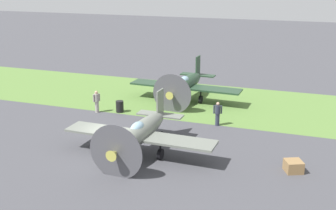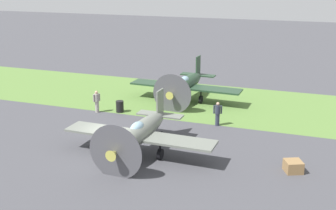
{
  "view_description": "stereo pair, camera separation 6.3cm",
  "coord_description": "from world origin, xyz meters",
  "px_view_note": "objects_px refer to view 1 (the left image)",
  "views": [
    {
      "loc": [
        -11.42,
        21.43,
        10.37
      ],
      "look_at": [
        -1.66,
        -5.91,
        1.29
      ],
      "focal_mm": 45.02,
      "sensor_mm": 36.0,
      "label": 1
    },
    {
      "loc": [
        -11.48,
        21.41,
        10.37
      ],
      "look_at": [
        -1.66,
        -5.91,
        1.29
      ],
      "focal_mm": 45.02,
      "sensor_mm": 36.0,
      "label": 2
    }
  ],
  "objects_px": {
    "fuel_drum": "(120,107)",
    "airplane_lead": "(141,132)",
    "airplane_wingman": "(186,84)",
    "supply_crate": "(293,166)",
    "ground_crew_mechanic": "(218,113)",
    "ground_crew_chief": "(97,101)"
  },
  "relations": [
    {
      "from": "fuel_drum",
      "to": "airplane_lead",
      "type": "bearing_deg",
      "value": 124.64
    },
    {
      "from": "airplane_wingman",
      "to": "supply_crate",
      "type": "xyz_separation_m",
      "value": [
        -9.58,
        10.95,
        -1.11
      ]
    },
    {
      "from": "airplane_lead",
      "to": "airplane_wingman",
      "type": "xyz_separation_m",
      "value": [
        0.78,
        -11.55,
        0.04
      ]
    },
    {
      "from": "supply_crate",
      "to": "ground_crew_mechanic",
      "type": "bearing_deg",
      "value": -45.94
    },
    {
      "from": "airplane_lead",
      "to": "fuel_drum",
      "type": "distance_m",
      "value": 8.32
    },
    {
      "from": "fuel_drum",
      "to": "ground_crew_mechanic",
      "type": "bearing_deg",
      "value": 177.07
    },
    {
      "from": "ground_crew_mechanic",
      "to": "supply_crate",
      "type": "relative_size",
      "value": 1.92
    },
    {
      "from": "ground_crew_mechanic",
      "to": "supply_crate",
      "type": "bearing_deg",
      "value": 119.72
    },
    {
      "from": "ground_crew_chief",
      "to": "fuel_drum",
      "type": "bearing_deg",
      "value": -39.83
    },
    {
      "from": "ground_crew_chief",
      "to": "ground_crew_mechanic",
      "type": "bearing_deg",
      "value": -59.66
    },
    {
      "from": "ground_crew_mechanic",
      "to": "airplane_wingman",
      "type": "bearing_deg",
      "value": -66.78
    },
    {
      "from": "airplane_wingman",
      "to": "fuel_drum",
      "type": "bearing_deg",
      "value": 52.6
    },
    {
      "from": "fuel_drum",
      "to": "supply_crate",
      "type": "relative_size",
      "value": 1.0
    },
    {
      "from": "airplane_lead",
      "to": "ground_crew_mechanic",
      "type": "relative_size",
      "value": 5.36
    },
    {
      "from": "fuel_drum",
      "to": "airplane_wingman",
      "type": "bearing_deg",
      "value": -129.56
    },
    {
      "from": "airplane_wingman",
      "to": "ground_crew_mechanic",
      "type": "bearing_deg",
      "value": 129.72
    },
    {
      "from": "ground_crew_chief",
      "to": "ground_crew_mechanic",
      "type": "height_order",
      "value": "same"
    },
    {
      "from": "airplane_lead",
      "to": "ground_crew_mechanic",
      "type": "bearing_deg",
      "value": -115.33
    },
    {
      "from": "airplane_lead",
      "to": "ground_crew_chief",
      "type": "relative_size",
      "value": 5.36
    },
    {
      "from": "ground_crew_chief",
      "to": "ground_crew_mechanic",
      "type": "distance_m",
      "value": 9.54
    },
    {
      "from": "airplane_wingman",
      "to": "ground_crew_chief",
      "type": "bearing_deg",
      "value": 46.2
    },
    {
      "from": "supply_crate",
      "to": "fuel_drum",
      "type": "bearing_deg",
      "value": -24.69
    }
  ]
}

